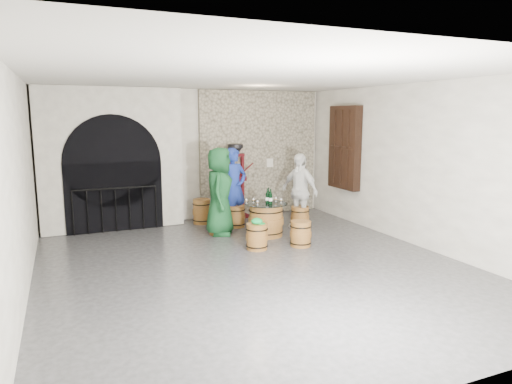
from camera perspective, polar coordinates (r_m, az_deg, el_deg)
name	(u,v)px	position (r m, az deg, el deg)	size (l,w,h in m)	color
ground	(254,267)	(7.95, -0.22, -9.32)	(8.00, 8.00, 0.00)	#313134
wall_back	(191,155)	(11.36, -8.12, 4.56)	(8.00, 8.00, 0.00)	silver
wall_front	(433,229)	(4.25, 21.26, -4.32)	(8.00, 8.00, 0.00)	silver
wall_left	(18,187)	(7.02, -27.57, 0.51)	(8.00, 8.00, 0.00)	silver
wall_right	(419,166)	(9.50, 19.65, 3.13)	(8.00, 8.00, 0.00)	silver
ceiling	(254,76)	(7.55, -0.24, 14.34)	(8.00, 8.00, 0.00)	beige
stone_facing_panel	(259,153)	(11.89, 0.39, 4.87)	(3.20, 0.12, 3.18)	tan
arched_opening	(112,160)	(10.76, -17.58, 3.84)	(3.10, 0.60, 3.19)	silver
shuttered_window	(344,148)	(11.29, 10.97, 5.47)	(0.23, 1.10, 2.00)	black
barrel_table	(266,220)	(9.84, 1.26, -3.47)	(0.92, 0.92, 0.71)	olive
barrel_stool_left	(218,223)	(10.01, -4.72, -3.87)	(0.44, 0.44, 0.51)	olive
barrel_stool_far	(236,216)	(10.64, -2.51, -3.04)	(0.44, 0.44, 0.51)	olive
barrel_stool_right	(300,217)	(10.57, 5.51, -3.17)	(0.44, 0.44, 0.51)	olive
barrel_stool_near_right	(301,234)	(9.13, 5.61, -5.21)	(0.44, 0.44, 0.51)	olive
barrel_stool_near_left	(257,237)	(8.87, 0.11, -5.61)	(0.44, 0.44, 0.51)	olive
green_cap	(257,221)	(8.79, 0.13, -3.68)	(0.26, 0.22, 0.12)	#0E9B3E
person_green	(219,191)	(9.86, -4.59, 0.07)	(0.93, 0.60, 1.90)	#134722
person_blue	(234,188)	(10.57, -2.77, 0.55)	(0.67, 0.44, 1.84)	navy
person_white	(299,191)	(10.42, 5.43, 0.11)	(1.02, 0.42, 1.73)	white
wine_bottle_left	(267,197)	(9.73, 1.42, -0.68)	(0.08, 0.08, 0.32)	black
wine_bottle_center	(271,198)	(9.65, 1.84, -0.76)	(0.08, 0.08, 0.32)	black
wine_bottle_right	(269,196)	(9.85, 1.59, -0.55)	(0.08, 0.08, 0.32)	black
tasting_glass_a	(258,203)	(9.56, 0.20, -1.35)	(0.05, 0.05, 0.10)	#B66A23
tasting_glass_b	(276,199)	(9.94, 2.50, -0.93)	(0.05, 0.05, 0.10)	#B66A23
tasting_glass_c	(253,201)	(9.81, -0.32, -1.07)	(0.05, 0.05, 0.10)	#B66A23
tasting_glass_d	(271,199)	(10.03, 1.93, -0.84)	(0.05, 0.05, 0.10)	#B66A23
tasting_glass_e	(281,201)	(9.79, 3.15, -1.10)	(0.05, 0.05, 0.10)	#B66A23
tasting_glass_f	(246,201)	(9.76, -1.21, -1.13)	(0.05, 0.05, 0.10)	#B66A23
side_barrel	(202,211)	(11.04, -6.80, -2.42)	(0.45, 0.45, 0.59)	olive
corking_press	(236,175)	(11.45, -2.54, 2.09)	(0.80, 0.50, 1.86)	#4A0C12
control_box	(269,163)	(11.94, 1.65, 3.69)	(0.18, 0.10, 0.22)	silver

